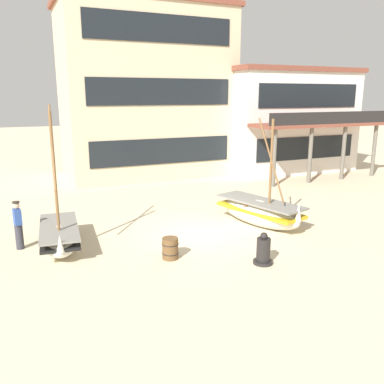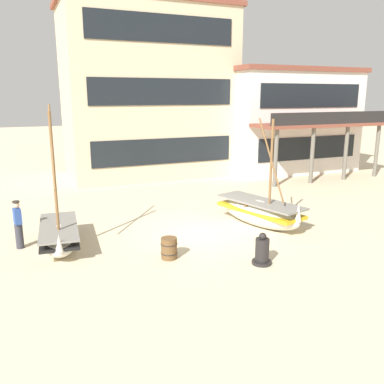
# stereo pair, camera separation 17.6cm
# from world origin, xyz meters

# --- Properties ---
(ground_plane) EXTENTS (120.00, 120.00, 0.00)m
(ground_plane) POSITION_xyz_m (0.00, 0.00, 0.00)
(ground_plane) COLOR beige
(fishing_boat_near_left) EXTENTS (1.55, 3.61, 4.88)m
(fishing_boat_near_left) POSITION_xyz_m (-5.18, 0.60, 0.46)
(fishing_boat_near_left) COLOR silver
(fishing_boat_near_left) RESTS_ON ground
(fishing_boat_centre_large) EXTENTS (2.27, 4.07, 4.31)m
(fishing_boat_centre_large) POSITION_xyz_m (2.53, -0.08, 0.57)
(fishing_boat_centre_large) COLOR silver
(fishing_boat_centre_large) RESTS_ON ground
(fisherman_by_hull) EXTENTS (0.28, 0.39, 1.68)m
(fisherman_by_hull) POSITION_xyz_m (-6.45, 1.06, 0.83)
(fisherman_by_hull) COLOR #33333D
(fisherman_by_hull) RESTS_ON ground
(capstan_winch) EXTENTS (0.62, 0.62, 1.03)m
(capstan_winch) POSITION_xyz_m (0.49, -3.40, 0.41)
(capstan_winch) COLOR black
(capstan_winch) RESTS_ON ground
(wooden_barrel) EXTENTS (0.56, 0.56, 0.70)m
(wooden_barrel) POSITION_xyz_m (-2.03, -1.84, 0.35)
(wooden_barrel) COLOR brown
(wooden_barrel) RESTS_ON ground
(harbor_building_main) EXTENTS (10.77, 5.95, 10.66)m
(harbor_building_main) POSITION_xyz_m (1.81, 12.27, 5.34)
(harbor_building_main) COLOR beige
(harbor_building_main) RESTS_ON ground
(harbor_building_annex) EXTENTS (9.39, 9.31, 6.92)m
(harbor_building_annex) POSITION_xyz_m (11.09, 11.03, 3.47)
(harbor_building_annex) COLOR white
(harbor_building_annex) RESTS_ON ground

